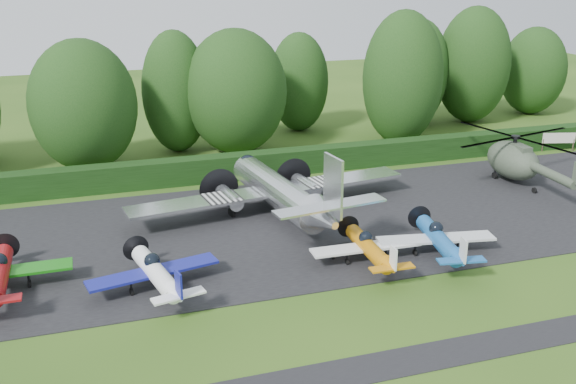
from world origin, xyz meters
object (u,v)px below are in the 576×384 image
object	(u,v)px
light_plane_white	(156,272)
helicopter	(514,157)
light_plane_blue	(439,239)
light_plane_orange	(369,248)
sign_board	(559,139)
transport_plane	(279,192)

from	to	relation	value
light_plane_white	helicopter	bearing A→B (deg)	31.11
light_plane_white	light_plane_blue	world-z (taller)	light_plane_blue
helicopter	light_plane_orange	bearing A→B (deg)	-150.82
light_plane_blue	sign_board	xyz separation A→B (m)	(22.11, 16.72, 0.04)
light_plane_orange	transport_plane	bearing A→B (deg)	106.71
transport_plane	light_plane_white	size ratio (longest dim) A/B	2.74
helicopter	sign_board	bearing A→B (deg)	31.16
transport_plane	light_plane_white	world-z (taller)	transport_plane
transport_plane	light_plane_orange	distance (m)	9.13
transport_plane	helicopter	xyz separation A→B (m)	(19.90, 1.64, 0.19)
light_plane_white	light_plane_blue	bearing A→B (deg)	9.98
transport_plane	sign_board	world-z (taller)	transport_plane
light_plane_white	light_plane_orange	bearing A→B (deg)	10.60
light_plane_orange	light_plane_blue	bearing A→B (deg)	-5.49
light_plane_blue	light_plane_orange	bearing A→B (deg)	166.30
light_plane_white	light_plane_orange	xyz separation A→B (m)	(12.05, -0.35, -0.08)
transport_plane	light_plane_white	distance (m)	12.41
light_plane_orange	sign_board	distance (m)	31.15
light_plane_white	helicopter	size ratio (longest dim) A/B	0.55
transport_plane	light_plane_blue	xyz separation A→B (m)	(7.20, -8.95, -0.69)
transport_plane	helicopter	size ratio (longest dim) A/B	1.50
transport_plane	light_plane_blue	size ratio (longest dim) A/B	2.73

